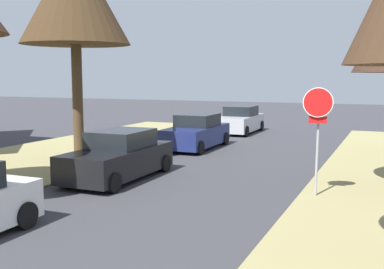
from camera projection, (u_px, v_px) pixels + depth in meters
The scene contains 4 objects.
stop_sign_far at pixel (318, 118), 12.68m from camera, with size 0.81×0.32×2.97m.
parked_sedan_black at pixel (119, 157), 15.20m from camera, with size 1.97×4.41×1.57m.
parked_sedan_navy at pixel (196, 133), 21.77m from camera, with size 1.97×4.41×1.57m.
parked_sedan_silver at pixel (240, 120), 27.77m from camera, with size 1.97×4.41×1.57m.
Camera 1 is at (5.93, 0.13, 3.30)m, focal length 43.93 mm.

